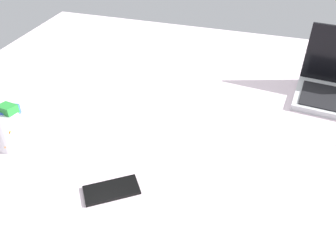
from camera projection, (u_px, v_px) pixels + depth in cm
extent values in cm
cube|color=silver|center=(182.00, 122.00, 129.42)|extent=(180.00, 140.00, 18.00)
cylinder|color=silver|center=(7.00, 129.00, 101.78)|extent=(9.00, 9.00, 11.00)
cube|color=orange|center=(9.00, 138.00, 102.45)|extent=(6.96, 7.07, 5.92)
cube|color=yellow|center=(3.00, 130.00, 102.83)|extent=(7.68, 6.27, 6.49)
cube|color=orange|center=(7.00, 127.00, 100.86)|extent=(6.74, 5.57, 5.90)
cube|color=orange|center=(4.00, 122.00, 99.87)|extent=(5.88, 5.82, 5.04)
cube|color=blue|center=(10.00, 113.00, 100.68)|extent=(4.94, 6.04, 3.10)
cube|color=#268C33|center=(7.00, 109.00, 99.01)|extent=(6.16, 5.02, 3.22)
cube|color=black|center=(112.00, 190.00, 89.78)|extent=(15.35, 13.66, 0.80)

